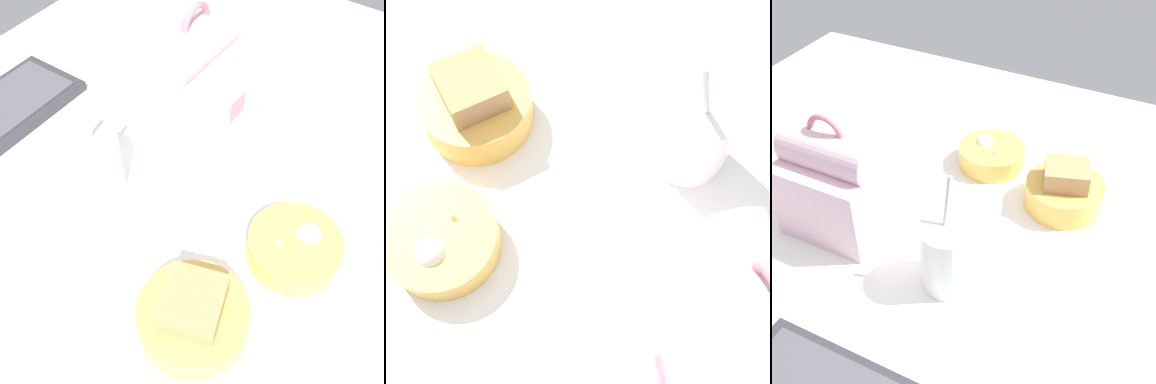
{
  "view_description": "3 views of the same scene",
  "coord_description": "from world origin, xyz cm",
  "views": [
    {
      "loc": [
        -32.33,
        -26.71,
        58.71
      ],
      "look_at": [
        1.87,
        -3.0,
        7.0
      ],
      "focal_mm": 45.0,
      "sensor_mm": 36.0,
      "label": 1
    },
    {
      "loc": [
        25.16,
        -7.02,
        58.92
      ],
      "look_at": [
        1.87,
        -3.0,
        7.0
      ],
      "focal_mm": 50.0,
      "sensor_mm": 36.0,
      "label": 2
    },
    {
      "loc": [
        -28.72,
        57.94,
        63.58
      ],
      "look_at": [
        1.87,
        -3.0,
        7.0
      ],
      "focal_mm": 50.0,
      "sensor_mm": 36.0,
      "label": 3
    }
  ],
  "objects": [
    {
      "name": "lunch_bag",
      "position": [
        19.01,
        8.18,
        10.46
      ],
      "size": [
        16.09,
        12.94,
        21.35
      ],
      "color": "beige",
      "rests_on": "desk_surface"
    },
    {
      "name": "desk_surface",
      "position": [
        0.0,
        0.0,
        1.0
      ],
      "size": [
        140.0,
        110.0,
        2.0
      ],
      "color": "white",
      "rests_on": "ground"
    },
    {
      "name": "bento_bowl_snacks",
      "position": [
        3.67,
        -18.27,
        4.19
      ],
      "size": [
        12.53,
        12.53,
        5.41
      ],
      "color": "#EAB24C",
      "rests_on": "desk_surface"
    },
    {
      "name": "bento_bowl_sandwich",
      "position": [
        -12.38,
        -13.02,
        5.17
      ],
      "size": [
        13.46,
        13.46,
        8.5
      ],
      "color": "#EAB24C",
      "rests_on": "desk_surface"
    },
    {
      "name": "soup_cup",
      "position": [
        -2.81,
        11.12,
        7.73
      ],
      "size": [
        8.53,
        8.53,
        18.33
      ],
      "color": "white",
      "rests_on": "desk_surface"
    }
  ]
}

